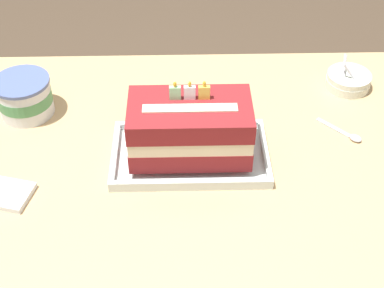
{
  "coord_description": "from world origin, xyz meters",
  "views": [
    {
      "loc": [
        -0.03,
        -0.9,
        1.56
      ],
      "look_at": [
        -0.0,
        -0.01,
        0.76
      ],
      "focal_mm": 50.53,
      "sensor_mm": 36.0,
      "label": 1
    }
  ],
  "objects_px": {
    "serving_spoon_near_tray": "(349,135)",
    "bowl_stack": "(348,80)",
    "foil_tray": "(190,155)",
    "birthday_cake": "(190,128)",
    "ice_cream_tub": "(25,96)",
    "napkin_pile": "(10,195)"
  },
  "relations": [
    {
      "from": "ice_cream_tub",
      "to": "napkin_pile",
      "type": "relative_size",
      "value": 1.3
    },
    {
      "from": "bowl_stack",
      "to": "ice_cream_tub",
      "type": "xyz_separation_m",
      "value": [
        -0.81,
        -0.09,
        0.03
      ]
    },
    {
      "from": "foil_tray",
      "to": "ice_cream_tub",
      "type": "relative_size",
      "value": 2.57
    },
    {
      "from": "serving_spoon_near_tray",
      "to": "napkin_pile",
      "type": "bearing_deg",
      "value": -167.16
    },
    {
      "from": "bowl_stack",
      "to": "birthday_cake",
      "type": "bearing_deg",
      "value": -148.02
    },
    {
      "from": "foil_tray",
      "to": "birthday_cake",
      "type": "relative_size",
      "value": 1.33
    },
    {
      "from": "foil_tray",
      "to": "napkin_pile",
      "type": "relative_size",
      "value": 3.34
    },
    {
      "from": "birthday_cake",
      "to": "ice_cream_tub",
      "type": "xyz_separation_m",
      "value": [
        -0.39,
        0.17,
        -0.04
      ]
    },
    {
      "from": "foil_tray",
      "to": "serving_spoon_near_tray",
      "type": "relative_size",
      "value": 3.51
    },
    {
      "from": "napkin_pile",
      "to": "bowl_stack",
      "type": "bearing_deg",
      "value": 24.96
    },
    {
      "from": "foil_tray",
      "to": "napkin_pile",
      "type": "height_order",
      "value": "foil_tray"
    },
    {
      "from": "bowl_stack",
      "to": "serving_spoon_near_tray",
      "type": "height_order",
      "value": "bowl_stack"
    },
    {
      "from": "birthday_cake",
      "to": "napkin_pile",
      "type": "relative_size",
      "value": 2.51
    },
    {
      "from": "serving_spoon_near_tray",
      "to": "bowl_stack",
      "type": "bearing_deg",
      "value": 78.15
    },
    {
      "from": "bowl_stack",
      "to": "ice_cream_tub",
      "type": "height_order",
      "value": "ice_cream_tub"
    },
    {
      "from": "ice_cream_tub",
      "to": "napkin_pile",
      "type": "distance_m",
      "value": 0.28
    },
    {
      "from": "ice_cream_tub",
      "to": "foil_tray",
      "type": "bearing_deg",
      "value": -23.56
    },
    {
      "from": "ice_cream_tub",
      "to": "serving_spoon_near_tray",
      "type": "distance_m",
      "value": 0.77
    },
    {
      "from": "birthday_cake",
      "to": "serving_spoon_near_tray",
      "type": "distance_m",
      "value": 0.39
    },
    {
      "from": "birthday_cake",
      "to": "serving_spoon_near_tray",
      "type": "bearing_deg",
      "value": 9.36
    },
    {
      "from": "bowl_stack",
      "to": "napkin_pile",
      "type": "relative_size",
      "value": 1.1
    },
    {
      "from": "birthday_cake",
      "to": "foil_tray",
      "type": "bearing_deg",
      "value": -90.0
    }
  ]
}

